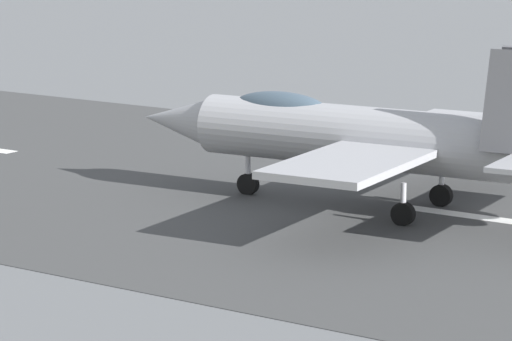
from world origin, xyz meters
name	(u,v)px	position (x,y,z in m)	size (l,w,h in m)	color
ground_plane	(508,222)	(0.00, 0.00, 0.00)	(400.00, 400.00, 0.00)	slate
runway_strip	(508,222)	(-0.02, 0.00, 0.01)	(240.00, 26.00, 0.02)	#3F3F3F
fighter_jet	(370,136)	(4.64, 0.91, 2.50)	(17.13, 14.10, 5.71)	#9D9EA2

